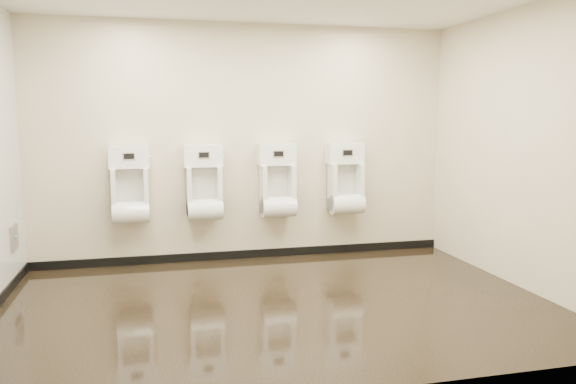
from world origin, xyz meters
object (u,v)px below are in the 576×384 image
access_panel (14,237)px  urinal_2 (277,186)px  urinal_0 (130,190)px  urinal_1 (204,188)px  urinal_3 (345,184)px

access_panel → urinal_2: bearing=8.0°
urinal_0 → urinal_1: same height
access_panel → urinal_3: 3.73m
urinal_3 → urinal_2: bearing=180.0°
access_panel → urinal_0: size_ratio=0.29×
urinal_2 → access_panel: bearing=-172.0°
access_panel → urinal_1: size_ratio=0.29×
access_panel → urinal_0: 1.27m
urinal_3 → urinal_0: bearing=180.0°
urinal_1 → urinal_3: same height
access_panel → urinal_3: size_ratio=0.29×
urinal_0 → urinal_1: (0.82, 0.00, 0.00)m
access_panel → urinal_1: urinal_1 is taller
urinal_0 → urinal_2: bearing=0.0°
urinal_1 → urinal_3: size_ratio=1.00×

